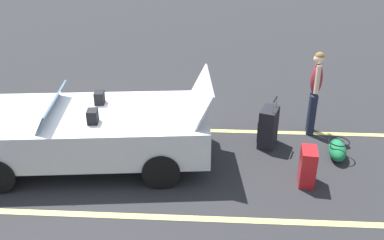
% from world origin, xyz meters
% --- Properties ---
extents(ground_plane, '(80.00, 80.00, 0.00)m').
position_xyz_m(ground_plane, '(0.00, 0.00, 0.00)').
color(ground_plane, '#28282B').
extents(lot_line_near, '(18.00, 0.12, 0.01)m').
position_xyz_m(lot_line_near, '(0.00, -1.25, 0.00)').
color(lot_line_near, '#EAE066').
rests_on(lot_line_near, ground_plane).
extents(lot_line_mid, '(18.00, 0.12, 0.01)m').
position_xyz_m(lot_line_mid, '(0.00, 1.45, 0.00)').
color(lot_line_mid, '#EAE066').
rests_on(lot_line_mid, ground_plane).
extents(convertible_car, '(4.34, 2.18, 1.51)m').
position_xyz_m(convertible_car, '(0.20, 0.02, 0.59)').
color(convertible_car, silver).
rests_on(convertible_car, ground_plane).
extents(suitcase_large_black, '(0.43, 0.55, 0.96)m').
position_xyz_m(suitcase_large_black, '(-3.17, -0.76, 0.37)').
color(suitcase_large_black, black).
rests_on(suitcase_large_black, ground_plane).
extents(suitcase_medium_bright, '(0.28, 0.42, 0.62)m').
position_xyz_m(suitcase_medium_bright, '(-3.67, 0.46, 0.31)').
color(suitcase_medium_bright, red).
rests_on(suitcase_medium_bright, ground_plane).
extents(duffel_bag, '(0.42, 0.68, 0.34)m').
position_xyz_m(duffel_bag, '(-4.37, -0.36, 0.16)').
color(duffel_bag, '#19723F').
rests_on(duffel_bag, ground_plane).
extents(traveler_person, '(0.27, 0.61, 1.65)m').
position_xyz_m(traveler_person, '(-4.07, -1.31, 0.93)').
color(traveler_person, '#1E2338').
rests_on(traveler_person, ground_plane).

